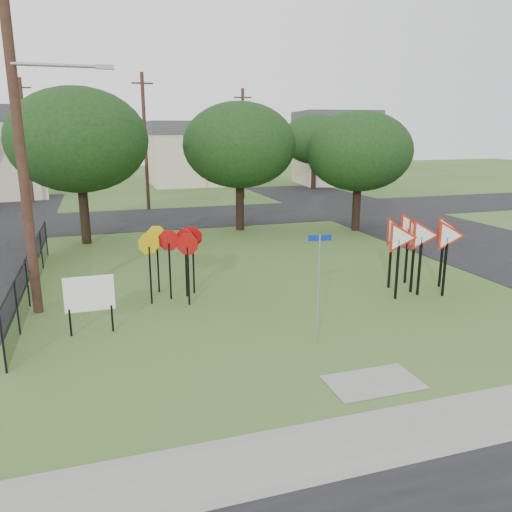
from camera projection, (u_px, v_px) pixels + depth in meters
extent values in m
plane|color=#365B22|center=(325.00, 340.00, 12.96)|extent=(140.00, 140.00, 0.00)
cube|color=gray|center=(425.00, 428.00, 9.08)|extent=(30.00, 1.60, 0.02)
cube|color=#365B22|center=(471.00, 470.00, 7.97)|extent=(30.00, 0.80, 0.02)
cube|color=black|center=(453.00, 236.00, 25.75)|extent=(8.00, 50.00, 0.02)
cube|color=black|center=(188.00, 217.00, 31.43)|extent=(60.00, 8.00, 0.02)
cube|color=gray|center=(373.00, 382.00, 10.74)|extent=(2.00, 1.20, 0.02)
cylinder|color=#989BA0|center=(318.00, 290.00, 12.45)|extent=(0.06, 0.06, 2.82)
cube|color=navy|center=(320.00, 238.00, 12.12)|extent=(0.58, 0.12, 0.15)
cube|color=black|center=(170.00, 271.00, 15.90)|extent=(0.06, 0.06, 1.84)
cube|color=black|center=(193.00, 266.00, 16.49)|extent=(0.06, 0.06, 1.84)
cube|color=black|center=(188.00, 276.00, 15.36)|extent=(0.06, 0.06, 1.84)
cube|color=black|center=(150.00, 275.00, 15.46)|extent=(0.06, 0.06, 1.84)
cube|color=black|center=(158.00, 266.00, 16.58)|extent=(0.06, 0.06, 1.84)
cube|color=black|center=(186.00, 269.00, 16.14)|extent=(0.06, 0.06, 1.84)
cube|color=black|center=(397.00, 269.00, 15.90)|extent=(0.07, 0.07, 1.97)
cube|color=black|center=(413.00, 264.00, 16.56)|extent=(0.07, 0.07, 1.97)
cube|color=black|center=(445.00, 267.00, 16.18)|extent=(0.07, 0.07, 1.97)
cube|color=black|center=(390.00, 260.00, 17.04)|extent=(0.07, 0.07, 1.97)
cube|color=black|center=(407.00, 256.00, 17.60)|extent=(0.07, 0.07, 1.97)
cube|color=black|center=(441.00, 259.00, 17.15)|extent=(0.07, 0.07, 1.97)
cube|color=black|center=(420.00, 266.00, 16.28)|extent=(0.07, 0.07, 1.97)
cube|color=black|center=(70.00, 323.00, 13.12)|extent=(0.05, 0.05, 0.75)
cube|color=black|center=(112.00, 318.00, 13.43)|extent=(0.05, 0.05, 0.75)
cube|color=white|center=(89.00, 294.00, 13.09)|extent=(1.28, 0.04, 0.96)
cylinder|color=#462B20|center=(19.00, 141.00, 13.74)|extent=(0.28, 0.28, 10.00)
cylinder|color=#989BA0|center=(59.00, 65.00, 13.51)|extent=(2.40, 0.10, 0.10)
cube|color=#989BA0|center=(105.00, 67.00, 13.87)|extent=(0.50, 0.18, 0.12)
cylinder|color=#462B20|center=(145.00, 143.00, 33.44)|extent=(0.24, 0.24, 9.00)
cube|color=#462B20|center=(142.00, 83.00, 32.51)|extent=(1.40, 0.10, 0.10)
cylinder|color=#462B20|center=(243.00, 144.00, 39.56)|extent=(0.24, 0.24, 8.50)
cube|color=#462B20|center=(243.00, 97.00, 38.70)|extent=(1.40, 0.10, 0.10)
cylinder|color=#462B20|center=(26.00, 142.00, 36.61)|extent=(0.24, 0.24, 9.00)
cube|color=#462B20|center=(20.00, 87.00, 35.69)|extent=(1.40, 0.10, 0.10)
cylinder|color=black|center=(3.00, 342.00, 10.99)|extent=(0.05, 0.05, 1.50)
cylinder|color=black|center=(17.00, 308.00, 13.11)|extent=(0.05, 0.05, 1.50)
cylinder|color=black|center=(27.00, 283.00, 15.24)|extent=(0.05, 0.05, 1.50)
cylinder|color=black|center=(35.00, 265.00, 17.36)|extent=(0.05, 0.05, 1.50)
cylinder|color=black|center=(41.00, 250.00, 19.49)|extent=(0.05, 0.05, 1.50)
cylinder|color=black|center=(46.00, 238.00, 21.61)|extent=(0.05, 0.05, 1.50)
cube|color=black|center=(29.00, 252.00, 16.13)|extent=(0.03, 11.50, 0.03)
cube|color=black|center=(32.00, 273.00, 16.30)|extent=(0.03, 11.50, 0.03)
cube|color=black|center=(32.00, 273.00, 16.30)|extent=(0.01, 11.50, 1.50)
cube|color=beige|center=(191.00, 159.00, 50.48)|extent=(8.00, 8.00, 5.00)
cube|color=#45464A|center=(190.00, 128.00, 49.73)|extent=(8.40, 8.40, 1.20)
cube|color=beige|center=(334.00, 154.00, 50.81)|extent=(7.91, 7.91, 6.00)
cube|color=#45464A|center=(335.00, 117.00, 49.93)|extent=(8.30, 8.30, 1.20)
cylinder|color=black|center=(85.00, 216.00, 23.79)|extent=(0.44, 0.44, 2.62)
ellipsoid|color=black|center=(78.00, 140.00, 22.93)|extent=(6.40, 6.40, 4.80)
cylinder|color=black|center=(240.00, 208.00, 27.11)|extent=(0.44, 0.44, 2.45)
ellipsoid|color=black|center=(239.00, 145.00, 26.30)|extent=(6.00, 6.00, 4.50)
cylinder|color=black|center=(356.00, 209.00, 27.06)|extent=(0.44, 0.44, 2.27)
ellipsoid|color=black|center=(359.00, 151.00, 26.31)|extent=(5.60, 5.60, 4.20)
cylinder|color=black|center=(314.00, 176.00, 46.36)|extent=(0.44, 0.44, 2.45)
ellipsoid|color=black|center=(315.00, 139.00, 45.55)|extent=(6.00, 6.00, 4.50)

